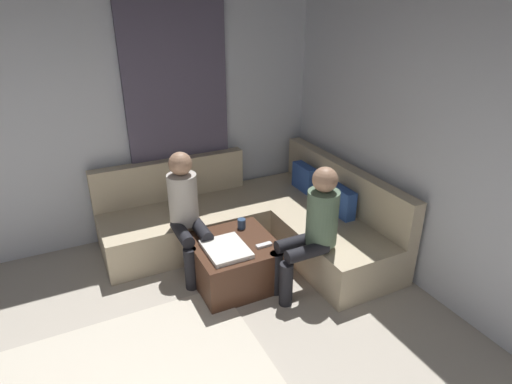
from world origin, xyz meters
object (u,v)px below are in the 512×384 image
at_px(person_on_couch_side, 187,210).
at_px(coffee_mug, 242,224).
at_px(sectional_couch, 258,220).
at_px(ottoman, 234,262).
at_px(person_on_couch_back, 312,227).
at_px(game_remote, 264,245).

bearing_deg(person_on_couch_side, coffee_mug, 162.32).
relative_size(sectional_couch, person_on_couch_side, 2.12).
height_order(sectional_couch, ottoman, sectional_couch).
relative_size(ottoman, person_on_couch_back, 0.63).
height_order(coffee_mug, person_on_couch_side, person_on_couch_side).
relative_size(ottoman, game_remote, 5.07).
height_order(ottoman, person_on_couch_back, person_on_couch_back).
relative_size(ottoman, person_on_couch_side, 0.63).
bearing_deg(ottoman, coffee_mug, 140.71).
bearing_deg(ottoman, person_on_couch_back, 53.19).
relative_size(person_on_couch_back, person_on_couch_side, 1.00).
relative_size(ottoman, coffee_mug, 8.00).
bearing_deg(game_remote, person_on_couch_side, -136.23).
xyz_separation_m(ottoman, coffee_mug, (-0.22, 0.18, 0.26)).
distance_m(coffee_mug, person_on_couch_back, 0.78).
xyz_separation_m(sectional_couch, coffee_mug, (0.31, -0.33, 0.19)).
xyz_separation_m(sectional_couch, person_on_couch_back, (0.95, 0.06, 0.38)).
xyz_separation_m(ottoman, person_on_couch_side, (-0.38, -0.31, 0.45)).
bearing_deg(coffee_mug, ottoman, -39.29).
bearing_deg(person_on_couch_side, person_on_couch_back, 137.70).
relative_size(coffee_mug, game_remote, 0.63).
xyz_separation_m(sectional_couch, person_on_couch_side, (0.15, -0.83, 0.38)).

